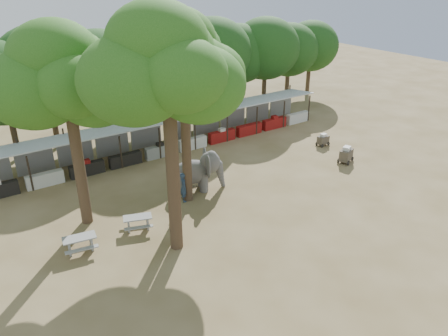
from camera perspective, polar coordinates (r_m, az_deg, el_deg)
ground at (r=24.58m, az=8.62°, el=-7.76°), size 100.00×100.00×0.00m
vendor_stalls at (r=34.28m, az=-7.01°, el=4.34°), size 28.00×2.99×2.80m
yard_tree_left at (r=23.17m, az=-20.46°, el=11.03°), size 7.10×6.90×11.02m
yard_tree_center at (r=19.35m, az=-8.07°, el=12.88°), size 7.10×6.90×12.04m
yard_tree_back at (r=24.32m, az=-5.92°, el=13.87°), size 7.10×6.90×11.36m
backdrop_trees at (r=37.57m, az=-11.15°, el=12.79°), size 46.46×5.95×8.33m
elephant at (r=27.79m, az=-3.33°, el=-0.36°), size 3.47×2.72×2.59m
handler at (r=26.62m, az=-5.25°, el=-2.48°), size 0.70×0.81×1.89m
picnic_table_near at (r=23.44m, az=-18.31°, el=-9.15°), size 1.83×1.70×0.81m
picnic_table_far at (r=24.45m, az=-11.19°, el=-6.80°), size 1.90×1.81×0.76m
cart_front at (r=33.12m, az=15.67°, el=1.72°), size 1.47×1.22×1.22m
cart_back at (r=35.86m, az=12.82°, el=3.64°), size 1.03×0.70×0.98m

